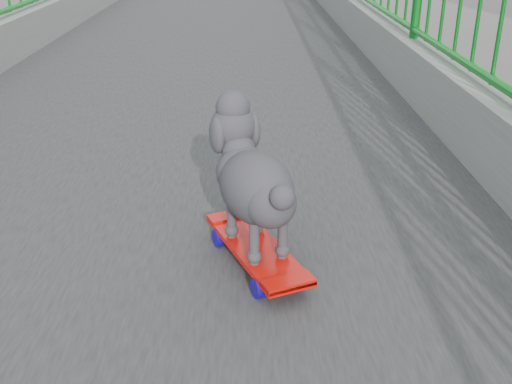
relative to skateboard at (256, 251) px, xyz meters
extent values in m
cube|color=#2D2D2F|center=(-0.40, 0.14, -0.30)|extent=(3.00, 24.00, 0.50)
cube|color=slate|center=(-0.40, 9.14, -3.80)|extent=(1.20, 1.20, 6.50)
cube|color=#F21008|center=(0.00, 0.00, 0.01)|extent=(0.32, 0.51, 0.02)
cube|color=#99999E|center=(0.06, -0.14, -0.01)|extent=(0.09, 0.06, 0.02)
cylinder|color=#130799|center=(0.00, -0.17, -0.02)|extent=(0.05, 0.06, 0.06)
sphere|color=yellow|center=(0.00, -0.17, -0.02)|extent=(0.02, 0.02, 0.02)
cylinder|color=#130799|center=(0.12, -0.12, -0.02)|extent=(0.05, 0.06, 0.06)
sphere|color=yellow|center=(0.12, -0.12, -0.02)|extent=(0.02, 0.02, 0.02)
cube|color=#99999E|center=(-0.06, 0.14, -0.01)|extent=(0.09, 0.06, 0.02)
cylinder|color=#130799|center=(-0.12, 0.12, -0.02)|extent=(0.05, 0.06, 0.06)
sphere|color=yellow|center=(-0.12, 0.12, -0.02)|extent=(0.02, 0.02, 0.02)
cylinder|color=#130799|center=(0.00, 0.17, -0.02)|extent=(0.05, 0.06, 0.06)
sphere|color=yellow|center=(0.00, 0.17, -0.02)|extent=(0.02, 0.02, 0.02)
ellipsoid|color=#2F2D32|center=(0.00, 0.00, 0.21)|extent=(0.30, 0.36, 0.21)
sphere|color=#2F2D32|center=(-0.07, 0.16, 0.34)|extent=(0.14, 0.14, 0.14)
sphere|color=black|center=(-0.10, 0.24, 0.32)|extent=(0.02, 0.02, 0.02)
sphere|color=#2F2D32|center=(0.06, -0.15, 0.25)|extent=(0.07, 0.07, 0.07)
cylinder|color=#2F2D32|center=(-0.07, 0.06, 0.08)|extent=(0.03, 0.03, 0.13)
cylinder|color=#2F2D32|center=(0.01, 0.10, 0.08)|extent=(0.03, 0.03, 0.13)
cylinder|color=#2F2D32|center=(-0.01, -0.10, 0.08)|extent=(0.03, 0.03, 0.13)
cylinder|color=#2F2D32|center=(0.07, -0.06, 0.08)|extent=(0.03, 0.03, 0.13)
camera|label=1|loc=(-0.03, -1.56, 0.90)|focal=42.00mm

